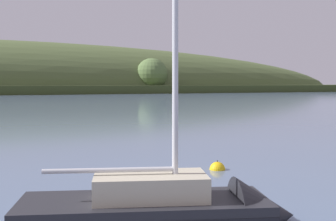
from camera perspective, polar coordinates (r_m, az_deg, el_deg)
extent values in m
sphere|color=#56703D|center=(200.58, -2.14, 4.79)|extent=(14.65, 14.65, 14.65)
cube|color=#232328|center=(13.79, -3.12, -14.13)|extent=(8.05, 5.31, 1.31)
cone|color=#232328|center=(14.48, 12.55, -13.34)|extent=(2.72, 3.06, 2.53)
cube|color=black|center=(13.71, -3.12, -13.00)|extent=(8.06, 5.33, 0.16)
cube|color=#BCB299|center=(13.52, -2.32, -9.93)|extent=(3.85, 2.95, 0.76)
cylinder|color=silver|center=(13.39, -7.67, -7.77)|extent=(3.76, 1.64, 0.15)
sphere|color=yellow|center=(22.33, 6.49, -7.71)|extent=(0.80, 0.80, 0.80)
cylinder|color=black|center=(22.24, 6.50, -6.60)|extent=(0.04, 0.04, 0.08)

